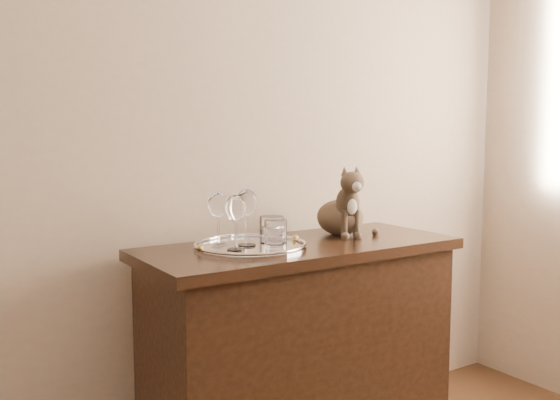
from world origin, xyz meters
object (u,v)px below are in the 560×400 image
(sideboard, at_px, (300,355))
(cat, at_px, (340,200))
(wine_glass_c, at_px, (236,223))
(tumbler_c, at_px, (272,230))
(tumbler_b, at_px, (274,239))
(tumbler_a, at_px, (276,232))
(wine_glass_d, at_px, (247,218))
(wine_glass_a, at_px, (218,219))
(tray, at_px, (250,247))

(sideboard, xyz_separation_m, cat, (0.25, 0.07, 0.56))
(wine_glass_c, xyz_separation_m, tumbler_c, (0.17, 0.05, -0.05))
(wine_glass_c, height_order, tumbler_b, wine_glass_c)
(tumbler_a, relative_size, tumbler_b, 1.14)
(wine_glass_d, height_order, tumbler_c, wine_glass_d)
(tumbler_b, bearing_deg, wine_glass_c, 146.05)
(tumbler_a, bearing_deg, sideboard, 5.58)
(tumbler_c, bearing_deg, tumbler_b, -118.21)
(sideboard, xyz_separation_m, tumbler_b, (-0.17, -0.10, 0.47))
(tumbler_c, bearing_deg, wine_glass_d, 177.85)
(wine_glass_a, xyz_separation_m, cat, (0.54, -0.01, 0.04))
(wine_glass_d, distance_m, tumbler_c, 0.11)
(wine_glass_a, distance_m, wine_glass_c, 0.11)
(wine_glass_a, height_order, wine_glass_d, wine_glass_d)
(tumbler_b, distance_m, cat, 0.46)
(wine_glass_a, bearing_deg, tumbler_c, -18.53)
(tray, relative_size, tumbler_b, 5.04)
(tray, distance_m, tumbler_c, 0.10)
(wine_glass_c, relative_size, wine_glass_d, 0.94)
(tray, relative_size, wine_glass_d, 1.97)
(sideboard, relative_size, tumbler_b, 15.11)
(tumbler_b, height_order, cat, cat)
(wine_glass_c, bearing_deg, cat, 10.45)
(sideboard, height_order, cat, cat)
(tumbler_b, bearing_deg, tumbler_a, 55.14)
(tray, height_order, wine_glass_c, wine_glass_c)
(wine_glass_c, height_order, tumbler_a, wine_glass_c)
(wine_glass_d, bearing_deg, wine_glass_a, 145.11)
(tumbler_c, bearing_deg, cat, 8.21)
(tray, height_order, wine_glass_d, wine_glass_d)
(tray, height_order, wine_glass_a, wine_glass_a)
(tumbler_a, xyz_separation_m, cat, (0.36, 0.09, 0.09))
(wine_glass_a, xyz_separation_m, tumbler_b, (0.12, -0.18, -0.06))
(wine_glass_d, bearing_deg, wine_glass_c, -145.58)
(tumbler_a, bearing_deg, tray, 156.95)
(wine_glass_d, xyz_separation_m, cat, (0.46, 0.05, 0.03))
(wine_glass_c, height_order, cat, cat)
(wine_glass_a, distance_m, tumbler_b, 0.23)
(tray, xyz_separation_m, tumbler_b, (0.02, -0.12, 0.04))
(tray, distance_m, tumbler_a, 0.10)
(tumbler_b, relative_size, tumbler_c, 0.81)
(cat, bearing_deg, tumbler_b, -143.86)
(cat, bearing_deg, wine_glass_a, -167.21)
(wine_glass_d, bearing_deg, tumbler_b, -73.63)
(tray, xyz_separation_m, cat, (0.44, 0.05, 0.14))
(cat, bearing_deg, tray, -159.73)
(tray, distance_m, wine_glass_a, 0.15)
(sideboard, distance_m, tumbler_c, 0.49)
(tray, bearing_deg, wine_glass_d, 170.27)
(wine_glass_d, height_order, tumbler_a, wine_glass_d)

